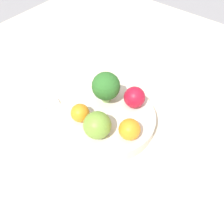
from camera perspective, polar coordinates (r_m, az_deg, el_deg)
The scene contains 10 objects.
ground_plane at distance 0.53m, azimuth 0.00°, elevation -4.46°, with size 6.00×6.00×0.00m, color gray.
table_surface at distance 0.52m, azimuth 0.00°, elevation -3.84°, with size 1.20×1.20×0.02m.
bowl at distance 0.50m, azimuth 0.00°, elevation -2.00°, with size 0.19×0.19×0.04m.
broccoli at distance 0.48m, azimuth -1.59°, elevation 6.66°, with size 0.06×0.06×0.08m.
apple_red at distance 0.43m, azimuth -3.87°, elevation -3.46°, with size 0.06×0.06×0.06m.
apple_green at distance 0.49m, azimuth 5.88°, elevation 3.85°, with size 0.05×0.05×0.05m.
orange_front at distance 0.43m, azimuth 4.61°, elevation -4.54°, with size 0.04×0.04×0.04m.
orange_back at distance 0.47m, azimuth -8.34°, elevation -0.24°, with size 0.04×0.04×0.04m.
napkin at distance 0.44m, azimuth 19.17°, elevation -25.16°, with size 0.14×0.13×0.01m.
spoon at distance 0.57m, azimuth -17.18°, elevation 1.36°, with size 0.07×0.04×0.01m.
Camera 1 is at (-0.23, -0.19, 0.44)m, focal length 35.00 mm.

